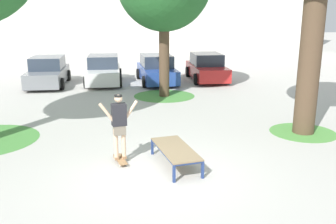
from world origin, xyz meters
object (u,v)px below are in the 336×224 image
(skater, at_px, (119,122))
(car_grey, at_px, (48,72))
(skate_box, at_px, (175,150))
(skateboard, at_px, (120,159))
(car_white, at_px, (104,70))
(car_blue, at_px, (157,70))
(car_red, at_px, (207,68))

(skater, height_order, car_grey, skater)
(skate_box, relative_size, skateboard, 2.44)
(car_grey, xyz_separation_m, car_white, (2.88, 0.28, 0.00))
(car_blue, bearing_deg, car_grey, -178.83)
(car_grey, bearing_deg, car_blue, 1.17)
(car_red, bearing_deg, car_grey, -176.45)
(car_white, xyz_separation_m, car_blue, (2.87, -0.16, 0.00))
(skate_box, height_order, car_grey, car_grey)
(car_blue, bearing_deg, skater, -100.24)
(skater, bearing_deg, car_grey, 108.47)
(skate_box, xyz_separation_m, car_white, (-2.22, 11.79, 0.28))
(skateboard, height_order, car_white, car_white)
(skater, relative_size, car_grey, 0.40)
(skateboard, relative_size, skater, 0.49)
(skate_box, height_order, car_blue, car_blue)
(skate_box, bearing_deg, car_red, 73.65)
(skateboard, bearing_deg, car_white, 94.22)
(skater, bearing_deg, car_red, 67.16)
(skateboard, distance_m, car_grey, 11.75)
(skate_box, xyz_separation_m, skateboard, (-1.38, 0.38, -0.34))
(car_grey, relative_size, car_white, 1.00)
(skate_box, bearing_deg, car_grey, 113.89)
(car_blue, bearing_deg, car_red, 8.27)
(skate_box, xyz_separation_m, car_blue, (0.65, 11.62, 0.28))
(skateboard, height_order, skater, skater)
(skate_box, xyz_separation_m, skater, (-1.38, 0.38, 0.66))
(skateboard, xyz_separation_m, skater, (-0.00, 0.00, 0.99))
(car_white, bearing_deg, car_grey, -174.40)
(skateboard, height_order, car_grey, car_grey)
(skate_box, bearing_deg, car_blue, 86.78)
(car_red, bearing_deg, car_white, -177.47)
(skateboard, distance_m, car_blue, 11.45)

